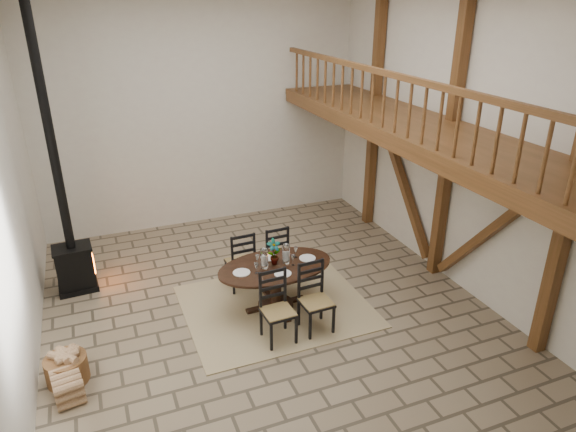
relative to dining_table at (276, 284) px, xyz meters
name	(u,v)px	position (x,y,z in m)	size (l,w,h in m)	color
ground	(267,308)	(-0.16, 0.01, -0.45)	(8.00, 8.00, 0.00)	#8B775C
room_shell	(337,125)	(1.03, 0.01, 2.56)	(7.02, 8.02, 5.01)	beige
rug	(276,306)	(0.00, 0.00, -0.44)	(3.00, 2.50, 0.02)	tan
dining_table	(276,284)	(0.00, 0.00, 0.00)	(1.98, 2.19, 1.24)	black
wood_stove	(68,232)	(-3.07, 1.85, 0.68)	(0.68, 0.54, 5.00)	black
log_basket	(67,368)	(-3.27, -0.61, -0.25)	(0.56, 0.56, 0.46)	brown
log_stack	(68,387)	(-3.26, -0.98, -0.27)	(0.43, 0.54, 0.37)	tan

